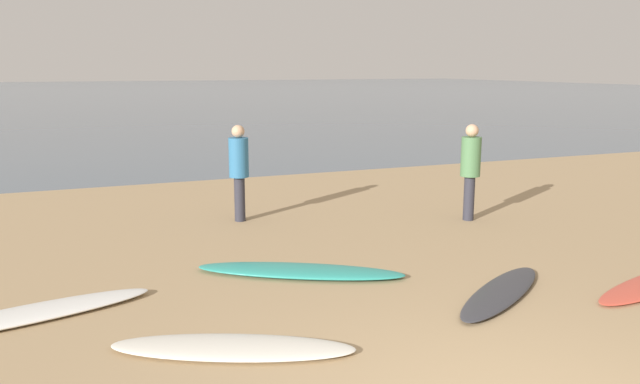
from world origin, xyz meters
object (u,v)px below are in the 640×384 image
person_1 (471,164)px  surfboard_1 (233,347)px  person_0 (239,165)px  surfboard_0 (21,316)px  surfboard_2 (300,271)px  surfboard_3 (501,292)px

person_1 → surfboard_1: bearing=-33.6°
surfboard_1 → person_0: bearing=98.8°
surfboard_0 → person_1: bearing=2.6°
surfboard_0 → person_0: 4.50m
surfboard_0 → surfboard_2: (3.00, 0.28, 0.00)m
person_1 → surfboard_0: bearing=-52.6°
surfboard_0 → person_1: person_1 is taller
surfboard_1 → surfboard_3: bearing=29.6°
surfboard_2 → person_1: (3.48, 1.59, 0.86)m
surfboard_0 → surfboard_1: size_ratio=1.19×
surfboard_0 → surfboard_3: (4.78, -1.19, -0.01)m
surfboard_0 → surfboard_1: surfboard_0 is taller
surfboard_1 → surfboard_3: size_ratio=1.06×
surfboard_1 → surfboard_2: surfboard_2 is taller
surfboard_3 → surfboard_1: bearing=151.2°
surfboard_0 → surfboard_2: bearing=-8.2°
person_0 → person_1: 3.68m
surfboard_0 → person_0: (3.05, 3.19, 0.86)m
surfboard_0 → surfboard_3: 4.93m
person_1 → surfboard_2: bearing=-44.2°
surfboard_3 → person_0: (-1.73, 4.38, 0.87)m
surfboard_0 → person_0: size_ratio=1.66×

